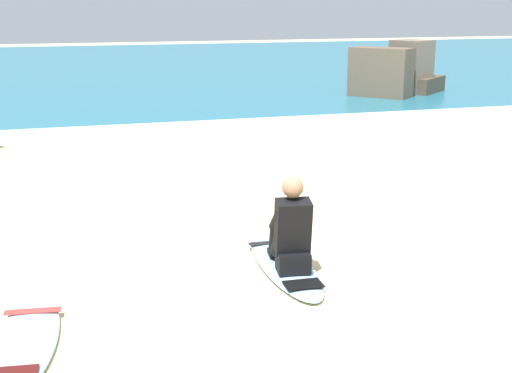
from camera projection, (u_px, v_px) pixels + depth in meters
ground_plane at (291, 264)px, 7.28m from camera, size 80.00×80.00×0.00m
sea at (110, 69)px, 27.34m from camera, size 80.00×28.00×0.10m
breaking_foam at (167, 128)px, 14.65m from camera, size 80.00×0.90×0.11m
surfboard_main at (284, 264)px, 7.20m from camera, size 0.60×2.03×0.08m
surfer_seated at (291, 233)px, 6.92m from camera, size 0.43×0.74×0.95m
surfboard_spare_near at (24, 342)px, 5.55m from camera, size 0.74×1.83×0.08m
rock_outcrop_distant at (399, 75)px, 19.48m from camera, size 3.24×2.37×1.58m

